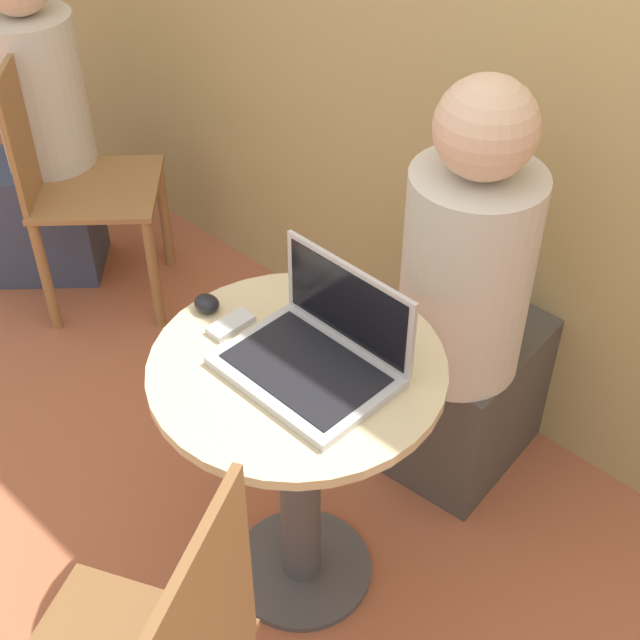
{
  "coord_description": "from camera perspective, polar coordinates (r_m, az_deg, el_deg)",
  "views": [
    {
      "loc": [
        0.97,
        -0.95,
        2.01
      ],
      "look_at": [
        0.02,
        0.05,
        0.84
      ],
      "focal_mm": 50.0,
      "sensor_mm": 36.0,
      "label": 1
    }
  ],
  "objects": [
    {
      "name": "ground_plane",
      "position": [
        2.43,
        -1.17,
        -15.7
      ],
      "size": [
        12.0,
        12.0,
        0.0
      ],
      "primitive_type": "plane",
      "color": "#B26042"
    },
    {
      "name": "round_table",
      "position": [
        2.03,
        -1.36,
        -7.7
      ],
      "size": [
        0.63,
        0.63,
        0.74
      ],
      "color": "#4C4C51",
      "rests_on": "ground_plane"
    },
    {
      "name": "laptop",
      "position": [
        1.82,
        -0.15,
        -2.04
      ],
      "size": [
        0.35,
        0.26,
        0.21
      ],
      "color": "#B7B7BC",
      "rests_on": "round_table"
    },
    {
      "name": "cell_phone",
      "position": [
        1.95,
        -5.74,
        -0.3
      ],
      "size": [
        0.05,
        0.11,
        0.02
      ],
      "color": "silver",
      "rests_on": "round_table"
    },
    {
      "name": "computer_mouse",
      "position": [
        2.0,
        -7.26,
        1.06
      ],
      "size": [
        0.06,
        0.05,
        0.04
      ],
      "color": "black",
      "rests_on": "round_table"
    },
    {
      "name": "person_seated",
      "position": [
        2.31,
        9.52,
        -0.39
      ],
      "size": [
        0.34,
        0.5,
        1.22
      ],
      "color": "#4C4742",
      "rests_on": "ground_plane"
    },
    {
      "name": "chair_background",
      "position": [
        3.06,
        -15.42,
        8.44
      ],
      "size": [
        0.57,
        0.57,
        0.9
      ],
      "color": "#9E7042",
      "rests_on": "ground_plane"
    },
    {
      "name": "person_background",
      "position": [
        3.23,
        -17.7,
        10.54
      ],
      "size": [
        0.5,
        0.5,
        1.18
      ],
      "color": "#3D4766",
      "rests_on": "ground_plane"
    }
  ]
}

